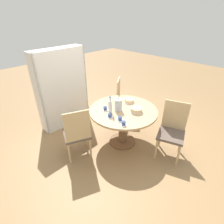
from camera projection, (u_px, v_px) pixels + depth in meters
ground_plane at (122, 141)px, 3.46m from camera, size 14.00×14.00×0.00m
dining_table at (123, 117)px, 3.17m from camera, size 1.21×1.21×0.73m
chair_a at (172, 129)px, 2.95m from camera, size 0.54×0.54×0.97m
chair_b at (124, 99)px, 3.95m from camera, size 0.58×0.58×0.97m
chair_c at (77, 133)px, 2.87m from camera, size 0.55×0.55×0.97m
bookshelf at (63, 91)px, 3.67m from camera, size 1.09×0.28×1.64m
coffee_pot at (118, 105)px, 2.99m from camera, size 0.13×0.13×0.26m
water_bottle at (110, 107)px, 2.90m from camera, size 0.07×0.07×0.32m
cake_main at (136, 110)px, 3.00m from camera, size 0.24×0.24×0.08m
cake_second at (129, 101)px, 3.32m from camera, size 0.21×0.21×0.07m
cup_a at (105, 109)px, 3.05m from camera, size 0.12×0.12×0.07m
cup_b at (110, 116)px, 2.85m from camera, size 0.12×0.12×0.07m
cup_c at (124, 124)px, 2.65m from camera, size 0.12×0.12×0.07m
cup_d at (120, 119)px, 2.77m from camera, size 0.12×0.12×0.07m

